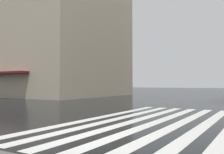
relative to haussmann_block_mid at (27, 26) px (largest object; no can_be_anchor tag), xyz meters
The scene contains 3 objects.
ground_plane 36.52m from the haussmann_block_mid, 126.86° to the right, with size 220.00×220.00×0.00m, color black.
zebra_crossing 35.47m from the haussmann_block_mid, 120.04° to the right, with size 13.00×7.50×0.01m.
haussmann_block_mid is the anchor object (origin of this frame).
Camera 1 is at (-6.66, -4.84, 1.67)m, focal length 40.23 mm.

